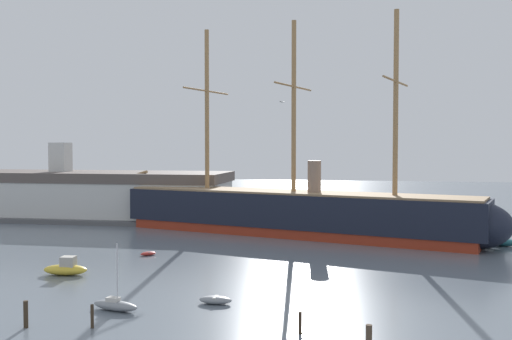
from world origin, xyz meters
TOP-DOWN VIEW (x-y plane):
  - tall_ship at (1.82, 55.12)m, footprint 65.62×24.96m
  - sailboat_foreground_left at (-7.82, 12.09)m, footprint 4.45×2.25m
  - dinghy_near_centre at (-0.20, 15.53)m, footprint 2.87×1.26m
  - motorboat_mid_left at (-18.49, 23.57)m, footprint 4.83×2.38m
  - dinghy_alongside_bow at (-13.95, 35.51)m, footprint 2.04×1.96m
  - motorboat_far_right at (30.75, 50.80)m, footprint 4.68×2.85m
  - mooring_piling_nearest at (-12.45, 6.58)m, footprint 0.34×0.34m
  - mooring_piling_left_pair at (7.80, 8.93)m, footprint 0.30×0.30m
  - mooring_piling_midwater at (-7.57, 7.44)m, footprint 0.24×0.24m
  - dockside_warehouse_left at (-37.23, 68.51)m, footprint 54.21×18.33m
  - seagull_in_flight at (4.32, 24.21)m, footprint 0.45×1.05m

SIDE VIEW (x-z plane):
  - dinghy_alongside_bow at x=-13.95m, z-range 0.00..0.47m
  - dinghy_near_centre at x=-0.20m, z-range 0.00..0.68m
  - sailboat_foreground_left at x=-7.82m, z-range -2.31..3.25m
  - motorboat_far_right at x=30.75m, z-range -0.27..1.56m
  - motorboat_mid_left at x=-18.49m, z-range -0.29..1.67m
  - mooring_piling_left_pair at x=7.80m, z-range 0.00..1.60m
  - mooring_piling_midwater at x=-7.57m, z-range 0.00..1.77m
  - mooring_piling_nearest at x=-12.45m, z-range 0.00..2.03m
  - tall_ship at x=1.82m, z-range -12.68..19.74m
  - dockside_warehouse_left at x=-37.23m, z-range -2.75..11.48m
  - seagull_in_flight at x=4.32m, z-range 17.80..17.93m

